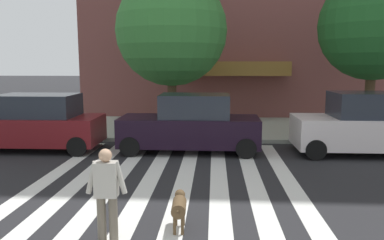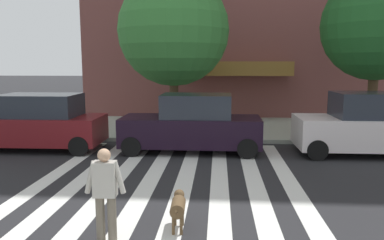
# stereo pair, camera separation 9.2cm
# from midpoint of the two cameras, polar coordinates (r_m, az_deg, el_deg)

# --- Properties ---
(ground_plane) EXTENTS (160.00, 160.00, 0.00)m
(ground_plane) POSITION_cam_midpoint_polar(r_m,az_deg,el_deg) (8.07, 0.85, -13.63)
(ground_plane) COLOR #232326
(sidewalk_far) EXTENTS (80.00, 6.00, 0.15)m
(sidewalk_far) POSITION_cam_midpoint_polar(r_m,az_deg,el_deg) (17.60, 2.25, -1.17)
(sidewalk_far) COLOR #A6AC9E
(sidewalk_far) RESTS_ON ground_plane
(crosswalk_stripes) EXTENTS (6.75, 13.16, 0.01)m
(crosswalk_stripes) POSITION_cam_midpoint_polar(r_m,az_deg,el_deg) (8.16, -5.92, -13.39)
(crosswalk_stripes) COLOR silver
(crosswalk_stripes) RESTS_ON ground_plane
(parked_car_near_curb) EXTENTS (4.64, 2.05, 1.96)m
(parked_car_near_curb) POSITION_cam_midpoint_polar(r_m,az_deg,el_deg) (14.47, -22.49, -0.44)
(parked_car_near_curb) COLOR maroon
(parked_car_near_curb) RESTS_ON ground_plane
(parked_car_behind_first) EXTENTS (4.73, 1.90, 1.99)m
(parked_car_behind_first) POSITION_cam_midpoint_polar(r_m,az_deg,el_deg) (13.06, -0.40, -0.75)
(parked_car_behind_first) COLOR black
(parked_car_behind_first) RESTS_ON ground_plane
(parked_car_third_in_line) EXTENTS (4.55, 2.01, 2.08)m
(parked_car_third_in_line) POSITION_cam_midpoint_polar(r_m,az_deg,el_deg) (13.95, 24.27, -0.69)
(parked_car_third_in_line) COLOR silver
(parked_car_third_in_line) RESTS_ON ground_plane
(street_tree_nearest) EXTENTS (4.54, 4.54, 6.47)m
(street_tree_nearest) POSITION_cam_midpoint_polar(r_m,az_deg,el_deg) (16.02, -3.25, 13.16)
(street_tree_nearest) COLOR #4C3823
(street_tree_nearest) RESTS_ON sidewalk_far
(street_tree_middle) EXTENTS (4.24, 4.24, 6.44)m
(street_tree_middle) POSITION_cam_midpoint_polar(r_m,az_deg,el_deg) (16.86, 25.36, 12.52)
(street_tree_middle) COLOR #4C3823
(street_tree_middle) RESTS_ON sidewalk_far
(pedestrian_dog_walker) EXTENTS (0.71, 0.25, 1.64)m
(pedestrian_dog_walker) POSITION_cam_midpoint_polar(r_m,az_deg,el_deg) (6.68, -13.02, -10.19)
(pedestrian_dog_walker) COLOR #6B6051
(pedestrian_dog_walker) RESTS_ON ground_plane
(dog_on_leash) EXTENTS (0.28, 0.96, 0.65)m
(dog_on_leash) POSITION_cam_midpoint_polar(r_m,az_deg,el_deg) (7.20, -2.30, -12.66)
(dog_on_leash) COLOR brown
(dog_on_leash) RESTS_ON ground_plane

